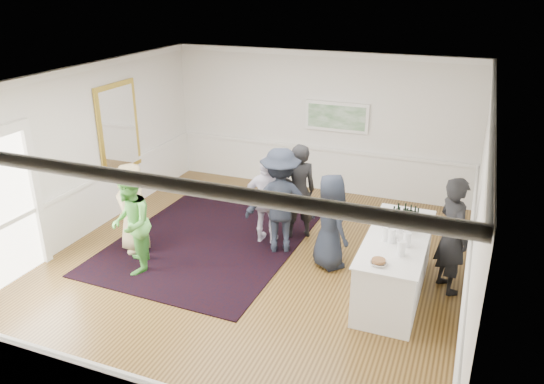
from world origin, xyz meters
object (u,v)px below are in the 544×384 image
at_px(bartender, 453,235).
at_px(nut_bowl, 379,262).
at_px(serving_table, 395,264).
at_px(guest_green, 131,224).
at_px(ice_bucket, 403,224).
at_px(guest_navy, 330,221).
at_px(guest_dark_a, 280,201).
at_px(guest_dark_b, 298,191).
at_px(guest_tan, 133,208).
at_px(guest_lilac, 267,201).

bearing_deg(bartender, nut_bowl, 112.64).
distance_m(serving_table, guest_green, 4.33).
bearing_deg(ice_bucket, guest_navy, 170.08).
xyz_separation_m(guest_dark_a, nut_bowl, (2.06, -1.62, 0.05)).
bearing_deg(guest_navy, nut_bowl, 173.36).
bearing_deg(guest_dark_b, guest_navy, 100.14).
relative_size(bartender, guest_dark_a, 0.98).
relative_size(guest_tan, guest_lilac, 0.99).
relative_size(serving_table, nut_bowl, 10.17).
relative_size(guest_dark_b, nut_bowl, 7.79).
height_order(guest_dark_a, nut_bowl, guest_dark_a).
xyz_separation_m(guest_dark_b, ice_bucket, (2.08, -1.08, 0.17)).
xyz_separation_m(guest_green, ice_bucket, (4.24, 1.15, 0.23)).
xyz_separation_m(serving_table, guest_green, (-4.22, -0.92, 0.37)).
xyz_separation_m(serving_table, nut_bowl, (-0.11, -0.96, 0.52)).
bearing_deg(ice_bucket, nut_bowl, -96.66).
relative_size(guest_tan, guest_dark_b, 0.90).
bearing_deg(guest_lilac, nut_bowl, 138.97).
bearing_deg(guest_navy, guest_tan, 57.82).
bearing_deg(serving_table, nut_bowl, -96.54).
distance_m(serving_table, guest_navy, 1.31).
xyz_separation_m(guest_green, guest_dark_a, (2.05, 1.59, 0.10)).
height_order(guest_dark_a, ice_bucket, guest_dark_a).
bearing_deg(serving_table, guest_tan, -176.52).
relative_size(guest_green, nut_bowl, 7.29).
bearing_deg(guest_dark_a, guest_dark_b, -121.90).
distance_m(guest_tan, guest_navy, 3.53).
xyz_separation_m(serving_table, guest_lilac, (-2.50, 0.88, 0.34)).
distance_m(guest_green, ice_bucket, 4.40).
bearing_deg(guest_tan, serving_table, 40.45).
bearing_deg(bartender, guest_tan, 62.85).
bearing_deg(serving_table, guest_lilac, 160.64).
relative_size(guest_dark_b, ice_bucket, 7.13).
height_order(ice_bucket, nut_bowl, ice_bucket).
distance_m(serving_table, guest_lilac, 2.67).
xyz_separation_m(serving_table, ice_bucket, (0.03, 0.23, 0.60)).
relative_size(serving_table, guest_tan, 1.46).
bearing_deg(guest_lilac, bartender, 168.64).
height_order(guest_green, guest_lilac, guest_green).
bearing_deg(guest_dark_a, guest_tan, -0.46).
bearing_deg(guest_dark_b, bartender, 127.73).
bearing_deg(guest_lilac, guest_navy, 158.27).
xyz_separation_m(guest_green, nut_bowl, (4.11, -0.04, 0.15)).
relative_size(guest_navy, ice_bucket, 6.44).
distance_m(serving_table, ice_bucket, 0.65).
bearing_deg(guest_dark_a, guest_navy, 145.62).
height_order(guest_dark_a, guest_navy, guest_dark_a).
bearing_deg(bartender, guest_lilac, 47.55).
distance_m(guest_lilac, ice_bucket, 2.62).
relative_size(guest_green, guest_dark_a, 0.89).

